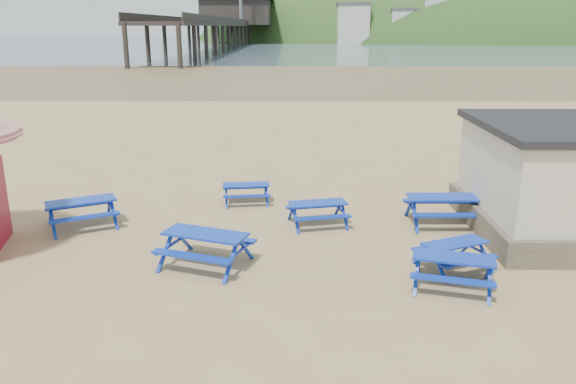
{
  "coord_description": "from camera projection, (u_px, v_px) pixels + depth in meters",
  "views": [
    {
      "loc": [
        1.68,
        -14.27,
        5.68
      ],
      "look_at": [
        1.47,
        1.5,
        1.0
      ],
      "focal_mm": 35.0,
      "sensor_mm": 36.0,
      "label": 1
    }
  ],
  "objects": [
    {
      "name": "picnic_table_blue_f",
      "position": [
        454.0,
        255.0,
        13.6
      ],
      "size": [
        2.0,
        1.85,
        0.67
      ],
      "rotation": [
        0.0,
        0.0,
        0.43
      ],
      "color": "#0D33B2",
      "rests_on": "ground"
    },
    {
      "name": "picnic_table_blue_g",
      "position": [
        318.0,
        214.0,
        16.56
      ],
      "size": [
        1.94,
        1.7,
        0.71
      ],
      "rotation": [
        0.0,
        0.0,
        0.22
      ],
      "color": "#0D33B2",
      "rests_on": "ground"
    },
    {
      "name": "pier",
      "position": [
        236.0,
        27.0,
        184.85
      ],
      "size": [
        24.0,
        220.0,
        39.29
      ],
      "color": "black",
      "rests_on": "ground"
    },
    {
      "name": "wet_sand",
      "position": [
        282.0,
        75.0,
        68.04
      ],
      "size": [
        400.0,
        400.0,
        0.0
      ],
      "primitive_type": "plane",
      "color": "brown",
      "rests_on": "ground"
    },
    {
      "name": "picnic_table_blue_d",
      "position": [
        206.0,
        249.0,
        13.73
      ],
      "size": [
        2.48,
        2.24,
        0.86
      ],
      "rotation": [
        0.0,
        0.0,
        -0.34
      ],
      "color": "#0D33B2",
      "rests_on": "ground"
    },
    {
      "name": "sea",
      "position": [
        290.0,
        45.0,
        178.28
      ],
      "size": [
        400.0,
        400.0,
        0.0
      ],
      "primitive_type": "plane",
      "color": "#485A67",
      "rests_on": "ground"
    },
    {
      "name": "picnic_table_blue_e",
      "position": [
        453.0,
        272.0,
        12.58
      ],
      "size": [
        2.1,
        1.86,
        0.75
      ],
      "rotation": [
        0.0,
        0.0,
        -0.27
      ],
      "color": "#0D33B2",
      "rests_on": "ground"
    },
    {
      "name": "headland_town",
      "position": [
        504.0,
        64.0,
        237.17
      ],
      "size": [
        264.0,
        144.0,
        108.0
      ],
      "color": "#2D4C1E",
      "rests_on": "ground"
    },
    {
      "name": "picnic_table_blue_a",
      "position": [
        82.0,
        213.0,
        16.42
      ],
      "size": [
        2.43,
        2.27,
        0.81
      ],
      "rotation": [
        0.0,
        0.0,
        0.48
      ],
      "color": "#0D33B2",
      "rests_on": "ground"
    },
    {
      "name": "picnic_table_blue_c",
      "position": [
        442.0,
        210.0,
        16.6
      ],
      "size": [
        2.09,
        1.7,
        0.87
      ],
      "rotation": [
        0.0,
        0.0,
        0.02
      ],
      "color": "#0D33B2",
      "rests_on": "ground"
    },
    {
      "name": "ground",
      "position": [
        233.0,
        242.0,
        15.31
      ],
      "size": [
        400.0,
        400.0,
        0.0
      ],
      "primitive_type": "plane",
      "color": "tan",
      "rests_on": "ground"
    },
    {
      "name": "picnic_table_blue_b",
      "position": [
        246.0,
        193.0,
        18.67
      ],
      "size": [
        1.68,
        1.42,
        0.64
      ],
      "rotation": [
        0.0,
        0.0,
        0.13
      ],
      "color": "#0D33B2",
      "rests_on": "ground"
    }
  ]
}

